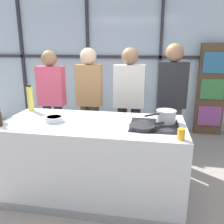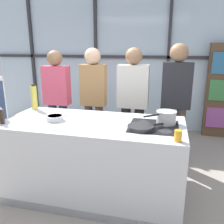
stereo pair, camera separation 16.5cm
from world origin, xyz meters
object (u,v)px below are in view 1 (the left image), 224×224
Objects in this scene: white_plate at (56,115)px; mixing_bowl at (54,119)px; spectator_far_right at (172,97)px; juice_glass_near at (181,134)px; spectator_center_right at (129,99)px; oil_bottle at (30,99)px; pepper_grinder at (0,118)px; spectator_far_left at (52,97)px; saucepan at (166,116)px; spectator_center_left at (89,96)px; frying_pan at (143,126)px.

mixing_bowl is (0.08, -0.22, 0.03)m from white_plate.
spectator_far_right is 1.36m from juice_glass_near.
oil_bottle is (-1.24, -0.65, 0.10)m from spectator_center_right.
mixing_bowl is at bearing 25.48° from pepper_grinder.
juice_glass_near is (1.36, -0.30, 0.02)m from mixing_bowl.
spectator_far_left is 1.94m from saucepan.
pepper_grinder is at bearing 64.18° from spectator_center_left.
white_plate is 0.64m from pepper_grinder.
spectator_center_left is 5.09× the size of oil_bottle.
saucepan is 1.25m from mixing_bowl.
frying_pan reaches higher than white_plate.
juice_glass_near is at bearing -20.87° from oil_bottle.
oil_bottle reaches higher than frying_pan.
juice_glass_near reaches higher than white_plate.
pepper_grinder is at bearing 89.44° from spectator_far_left.
spectator_center_right is 0.62m from spectator_far_right.
frying_pan is (0.88, -1.12, -0.06)m from spectator_center_left.
juice_glass_near is at bearing 114.46° from spectator_center_right.
juice_glass_near is at bearing -20.13° from white_plate.
spectator_far_left is 1.85m from spectator_far_right.
pepper_grinder is (-0.43, -0.46, 0.08)m from white_plate.
pepper_grinder reaches higher than frying_pan.
spectator_center_right reaches higher than saucepan.
pepper_grinder is (-0.51, -0.24, 0.05)m from mixing_bowl.
spectator_far_right is 4.17× the size of frying_pan.
spectator_center_left is 0.90m from oil_bottle.
mixing_bowl is at bearing 55.14° from spectator_center_right.
spectator_center_right is at bearing 114.46° from juice_glass_near.
mixing_bowl is 1.92× the size of juice_glass_near.
spectator_center_right is (0.62, -0.00, -0.02)m from spectator_center_left.
spectator_far_right is 5.23× the size of saucepan.
white_plate is 1.23× the size of mixing_bowl.
spectator_center_right is 0.97× the size of spectator_far_right.
spectator_far_left reaches higher than pepper_grinder.
spectator_center_right reaches higher than white_plate.
juice_glass_near reaches higher than frying_pan.
spectator_far_right reaches higher than oil_bottle.
spectator_center_right is at bearing 0.00° from spectator_far_right.
spectator_center_right is 1.15m from frying_pan.
juice_glass_near is at bearing 90.11° from spectator_far_right.
frying_pan is at bearing -134.75° from saucepan.
spectator_center_right is at bearing 55.14° from mixing_bowl.
oil_bottle is at bearing 89.11° from pepper_grinder.
mixing_bowl reaches higher than white_plate.
spectator_center_right is 5.11× the size of oil_bottle.
saucepan is (-0.11, -0.87, -0.04)m from spectator_far_right.
mixing_bowl is (-0.74, -1.06, -0.03)m from spectator_center_right.
saucepan is (1.73, -0.87, 0.03)m from spectator_far_left.
spectator_center_left reaches higher than saucepan.
spectator_center_right is 1.01m from saucepan.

